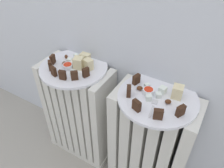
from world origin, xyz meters
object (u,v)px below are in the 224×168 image
at_px(radiator_left, 80,113).
at_px(fork, 153,107).
at_px(jam_bowl_left, 68,66).
at_px(plate_left, 74,67).
at_px(jam_bowl_right, 148,91).
at_px(plate_right, 158,98).
at_px(radiator_right, 149,145).

height_order(radiator_left, fork, fork).
bearing_deg(radiator_left, jam_bowl_left, -110.09).
height_order(plate_left, jam_bowl_right, jam_bowl_right).
xyz_separation_m(plate_left, jam_bowl_right, (0.36, -0.00, 0.02)).
relative_size(plate_right, fork, 3.21).
height_order(radiator_left, radiator_right, same).
relative_size(radiator_right, plate_right, 1.87).
relative_size(radiator_right, fork, 5.99).
relative_size(plate_left, jam_bowl_right, 7.37).
height_order(radiator_right, fork, fork).
bearing_deg(radiator_right, plate_right, 180.00).
distance_m(jam_bowl_right, fork, 0.07).
bearing_deg(plate_right, radiator_left, 180.00).
xyz_separation_m(radiator_right, fork, (0.01, -0.06, 0.30)).
bearing_deg(fork, jam_bowl_right, 127.28).
height_order(jam_bowl_right, fork, jam_bowl_right).
height_order(radiator_right, plate_right, plate_right).
xyz_separation_m(plate_right, jam_bowl_right, (-0.04, -0.00, 0.02)).
distance_m(plate_left, fork, 0.41).
height_order(plate_left, fork, fork).
relative_size(plate_right, jam_bowl_left, 6.97).
relative_size(radiator_left, jam_bowl_left, 13.01).
bearing_deg(plate_right, radiator_right, 0.00).
xyz_separation_m(radiator_left, plate_right, (0.40, 0.00, 0.29)).
xyz_separation_m(plate_left, plate_right, (0.40, 0.00, 0.00)).
bearing_deg(radiator_left, radiator_right, 0.00).
height_order(radiator_left, plate_left, plate_left).
relative_size(radiator_left, plate_left, 1.87).
height_order(radiator_left, jam_bowl_left, jam_bowl_left).
distance_m(radiator_left, jam_bowl_right, 0.47).
bearing_deg(plate_left, jam_bowl_right, -0.49).
xyz_separation_m(plate_left, jam_bowl_left, (-0.01, -0.03, 0.02)).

